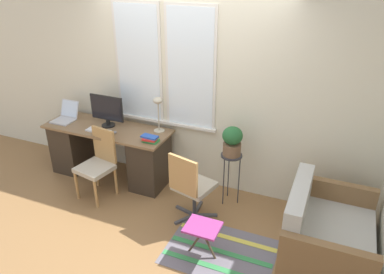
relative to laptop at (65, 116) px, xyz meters
The scene contains 16 objects.
ground_plane 1.94m from the laptop, ahead, with size 14.00×14.00×0.00m, color olive.
wall_back_with_window 1.85m from the laptop, 12.84° to the left, with size 9.00×0.12×2.70m.
desk 0.80m from the laptop, ahead, with size 1.76×0.62×0.76m.
laptop is the anchor object (origin of this frame).
monitor 0.69m from the laptop, ahead, with size 0.49×0.19×0.43m.
keyboard 0.66m from the laptop, 11.65° to the right, with size 0.33×0.13×0.02m.
mouse 0.90m from the laptop, ahead, with size 0.04×0.07×0.03m.
desk_lamp 1.43m from the laptop, ahead, with size 0.14×0.14×0.47m.
book_stack 1.43m from the laptop, ahead, with size 0.22×0.17×0.08m.
desk_chair_wooden 0.98m from the laptop, 27.86° to the right, with size 0.47×0.48×0.90m.
office_chair_swivel 2.19m from the laptop, 12.23° to the right, with size 0.54×0.55×0.91m.
couch_loveseat 3.70m from the laptop, ahead, with size 0.83×1.14×0.83m.
plant_stand 2.44m from the laptop, ahead, with size 0.26×0.26×0.68m.
potted_plant 2.43m from the laptop, ahead, with size 0.24×0.24×0.37m.
floor_rug_striped 2.87m from the laptop, 17.80° to the right, with size 1.15×0.83×0.01m.
folding_stool 2.68m from the laptop, 21.24° to the right, with size 0.35×0.30×0.39m.
Camera 1 is at (1.80, -3.47, 2.89)m, focal length 35.00 mm.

